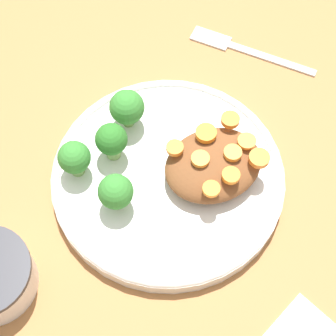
% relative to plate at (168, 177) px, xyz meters
% --- Properties ---
extents(ground_plane, '(4.00, 4.00, 0.00)m').
position_rel_plate_xyz_m(ground_plane, '(0.00, 0.00, -0.01)').
color(ground_plane, '#9E6638').
extents(plate, '(0.26, 0.26, 0.02)m').
position_rel_plate_xyz_m(plate, '(0.00, 0.00, 0.00)').
color(plate, silver).
rests_on(plate, ground_plane).
extents(stew_mound, '(0.09, 0.11, 0.04)m').
position_rel_plate_xyz_m(stew_mound, '(-0.02, -0.05, 0.02)').
color(stew_mound, brown).
rests_on(stew_mound, plate).
extents(broccoli_floret_0, '(0.04, 0.04, 0.05)m').
position_rel_plate_xyz_m(broccoli_floret_0, '(0.05, 0.05, 0.04)').
color(broccoli_floret_0, '#7FA85B').
rests_on(broccoli_floret_0, plate).
extents(broccoli_floret_1, '(0.04, 0.04, 0.05)m').
position_rel_plate_xyz_m(broccoli_floret_1, '(-0.01, 0.07, 0.04)').
color(broccoli_floret_1, '#7FA85B').
rests_on(broccoli_floret_1, plate).
extents(broccoli_floret_2, '(0.04, 0.04, 0.05)m').
position_rel_plate_xyz_m(broccoli_floret_2, '(0.05, 0.09, 0.04)').
color(broccoli_floret_2, '#759E51').
rests_on(broccoli_floret_2, plate).
extents(broccoli_floret_3, '(0.04, 0.04, 0.05)m').
position_rel_plate_xyz_m(broccoli_floret_3, '(0.08, 0.01, 0.04)').
color(broccoli_floret_3, '#759E51').
rests_on(broccoli_floret_3, plate).
extents(carrot_slice_0, '(0.02, 0.02, 0.01)m').
position_rel_plate_xyz_m(carrot_slice_0, '(0.01, -0.01, 0.05)').
color(carrot_slice_0, orange).
rests_on(carrot_slice_0, stew_mound).
extents(carrot_slice_1, '(0.02, 0.02, 0.01)m').
position_rel_plate_xyz_m(carrot_slice_1, '(0.01, -0.05, 0.05)').
color(carrot_slice_1, orange).
rests_on(carrot_slice_1, stew_mound).
extents(carrot_slice_2, '(0.02, 0.02, 0.01)m').
position_rel_plate_xyz_m(carrot_slice_2, '(-0.05, -0.02, 0.04)').
color(carrot_slice_2, orange).
rests_on(carrot_slice_2, stew_mound).
extents(carrot_slice_3, '(0.02, 0.02, 0.01)m').
position_rel_plate_xyz_m(carrot_slice_3, '(-0.05, -0.05, 0.05)').
color(carrot_slice_3, orange).
rests_on(carrot_slice_3, stew_mound).
extents(carrot_slice_4, '(0.02, 0.02, 0.01)m').
position_rel_plate_xyz_m(carrot_slice_4, '(-0.02, -0.03, 0.05)').
color(carrot_slice_4, orange).
rests_on(carrot_slice_4, stew_mound).
extents(carrot_slice_5, '(0.02, 0.02, 0.01)m').
position_rel_plate_xyz_m(carrot_slice_5, '(-0.02, -0.07, 0.05)').
color(carrot_slice_5, orange).
rests_on(carrot_slice_5, stew_mound).
extents(carrot_slice_6, '(0.02, 0.02, 0.01)m').
position_rel_plate_xyz_m(carrot_slice_6, '(-0.04, -0.09, 0.05)').
color(carrot_slice_6, orange).
rests_on(carrot_slice_6, stew_mound).
extents(carrot_slice_7, '(0.02, 0.02, 0.01)m').
position_rel_plate_xyz_m(carrot_slice_7, '(0.01, -0.08, 0.05)').
color(carrot_slice_7, orange).
rests_on(carrot_slice_7, stew_mound).
extents(carrot_slice_8, '(0.02, 0.02, 0.00)m').
position_rel_plate_xyz_m(carrot_slice_8, '(-0.02, -0.09, 0.04)').
color(carrot_slice_8, orange).
rests_on(carrot_slice_8, stew_mound).
extents(fork, '(0.14, 0.12, 0.01)m').
position_rel_plate_xyz_m(fork, '(0.14, -0.17, -0.01)').
color(fork, silver).
rests_on(fork, ground_plane).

